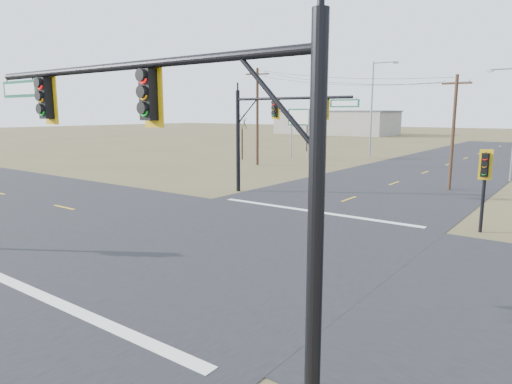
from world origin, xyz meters
TOP-DOWN VIEW (x-y plane):
  - ground at (0.00, 0.00)m, footprint 320.00×320.00m
  - road_ew at (0.00, 0.00)m, footprint 160.00×14.00m
  - road_ns at (0.00, 0.00)m, footprint 14.00×160.00m
  - stop_bar_near at (0.00, -7.50)m, footprint 12.00×0.40m
  - stop_bar_far at (0.00, 7.50)m, footprint 12.00×0.40m
  - mast_arm_near at (4.62, -7.50)m, footprint 10.34×0.40m
  - mast_arm_far at (-4.46, 10.31)m, footprint 8.84×0.41m
  - pedestal_signal_ne at (8.21, 8.09)m, footprint 0.62×0.52m
  - utility_pole_near at (4.12, 19.47)m, footprint 1.93×0.23m
  - utility_pole_far at (-15.88, 23.96)m, footprint 2.22×1.10m
  - highway_sign at (-16.02, 32.65)m, footprint 3.08×0.36m
  - streetlight_c at (-9.87, 39.52)m, footprint 3.18×0.46m
  - bare_tree_a at (-20.51, 27.33)m, footprint 2.76×2.76m
  - bare_tree_b at (-20.23, 41.59)m, footprint 2.87×2.87m
  - warehouse_left at (-40.00, 90.00)m, footprint 28.00×14.00m

SIDE VIEW (x-z plane):
  - ground at x=0.00m, z-range 0.00..0.00m
  - road_ew at x=0.00m, z-range 0.00..0.02m
  - road_ns at x=0.00m, z-range 0.00..0.02m
  - stop_bar_near at x=0.00m, z-range 0.03..0.03m
  - stop_bar_far at x=0.00m, z-range 0.03..0.03m
  - warehouse_left at x=-40.00m, z-range 0.00..5.50m
  - pedestal_signal_ne at x=8.21m, z-range 0.92..4.71m
  - highway_sign at x=-16.02m, z-range 1.22..7.01m
  - utility_pole_near at x=4.12m, z-range 0.21..8.12m
  - bare_tree_a at x=-20.51m, z-range 1.61..7.13m
  - bare_tree_b at x=-20.23m, z-range 1.85..8.02m
  - mast_arm_far at x=-4.46m, z-range 1.53..8.36m
  - utility_pole_far at x=-15.88m, z-range 0.18..9.94m
  - mast_arm_near at x=4.62m, z-range 1.59..8.54m
  - streetlight_c at x=-9.87m, z-range 0.70..12.07m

